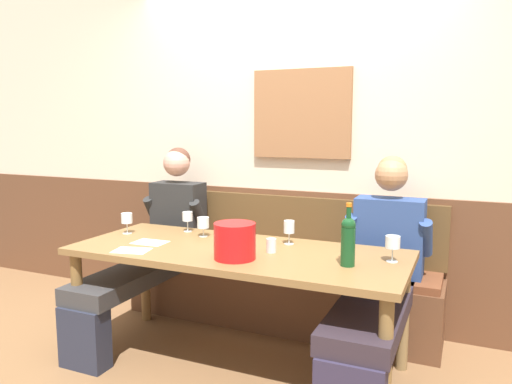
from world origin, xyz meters
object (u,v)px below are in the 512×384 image
Objects in this scene: wall_bench at (277,287)px; wine_glass_center_front at (203,224)px; ice_bucket at (235,241)px; wine_glass_mid_right at (187,217)px; wine_bottle_green_tall at (348,240)px; wine_glass_right_end at (127,219)px; water_tumbler_left at (271,245)px; person_right_seat at (154,241)px; person_center_right_seat at (380,269)px; wine_glass_mid_left at (393,243)px; wine_glass_left_end at (289,228)px; dining_table at (237,262)px.

wall_bench is 17.66× the size of wine_glass_center_front.
ice_bucket reaches higher than wine_glass_mid_right.
wine_bottle_green_tall reaches higher than wine_glass_right_end.
person_right_seat is at bearing 164.09° from water_tumbler_left.
water_tumbler_left is at bearing -3.27° from wine_glass_right_end.
person_center_right_seat is 0.32m from wine_glass_mid_left.
wine_glass_left_end is at bearing 3.23° from wine_glass_center_front.
wine_glass_right_end reaches higher than wine_glass_center_front.
dining_table is 14.16× the size of wine_glass_right_end.
wine_glass_left_end reaches higher than water_tumbler_left.
wine_glass_mid_left is at bearing -12.70° from wine_glass_left_end.
wine_glass_mid_right reaches higher than wine_glass_center_front.
wine_glass_right_end is at bearing -147.58° from wine_glass_mid_right.
wine_glass_mid_left reaches higher than wine_glass_center_front.
wine_glass_mid_left is (0.90, 0.10, 0.19)m from dining_table.
wine_glass_left_end is at bearing -4.03° from wine_glass_mid_right.
wine_glass_mid_left is 1.10× the size of wine_glass_center_front.
water_tumbler_left is (1.05, -0.30, 0.14)m from person_right_seat.
wine_glass_right_end is (-0.05, -0.24, 0.20)m from person_right_seat.
person_right_seat is at bearing 78.85° from wine_glass_right_end.
dining_table is 0.90m from wine_glass_right_end.
dining_table is at bearing -20.79° from person_right_seat.
wine_glass_right_end is (-1.68, -0.23, 0.21)m from person_center_right_seat.
wine_glass_left_end is (0.77, -0.05, 0.00)m from wine_glass_mid_right.
person_right_seat reaches higher than person_center_right_seat.
wine_glass_mid_left is 1.44m from wine_glass_mid_right.
water_tumbler_left is (0.22, 0.02, 0.12)m from dining_table.
wine_glass_right_end is (-0.88, -0.59, 0.55)m from wall_bench.
wall_bench is 1.15× the size of dining_table.
ice_bucket is 0.87m from wine_glass_mid_left.
person_center_right_seat is 0.90m from ice_bucket.
wine_bottle_green_tall reaches higher than wall_bench.
wine_glass_center_front reaches higher than water_tumbler_left.
ice_bucket is 2.83× the size of water_tumbler_left.
wall_bench is at bearing 52.08° from wine_glass_center_front.
person_center_right_seat is (0.80, -0.36, 0.34)m from wall_bench.
wine_bottle_green_tall is at bearing -105.88° from person_center_right_seat.
dining_table is at bearing -90.00° from wall_bench.
wine_glass_left_end reaches higher than wine_glass_center_front.
wine_bottle_green_tall is at bearing -10.57° from water_tumbler_left.
wall_bench is 1.02m from ice_bucket.
wine_glass_mid_right is at bearing 171.96° from wine_glass_mid_left.
wine_glass_mid_right is (-1.22, 0.37, -0.04)m from wine_bottle_green_tall.
wine_bottle_green_tall is (0.69, -0.07, 0.22)m from dining_table.
person_right_seat reaches higher than ice_bucket.
ice_bucket is (0.08, -0.86, 0.55)m from wall_bench.
person_right_seat is at bearing 176.31° from wine_glass_left_end.
wine_glass_mid_left is 0.69m from water_tumbler_left.
wine_glass_mid_right is 0.41m from wine_glass_right_end.
ice_bucket is 0.62m from wine_bottle_green_tall.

